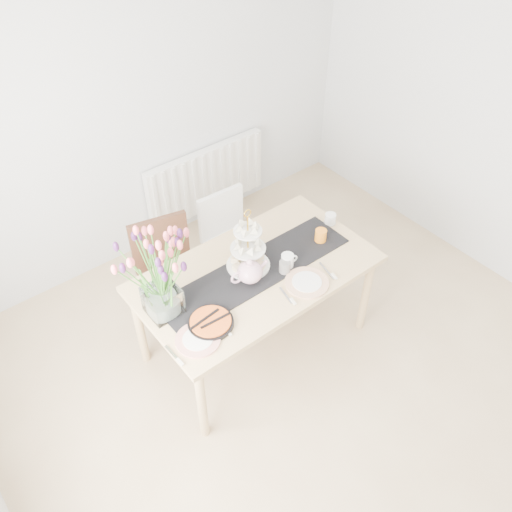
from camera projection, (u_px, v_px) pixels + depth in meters
room_shell at (356, 267)px, 2.83m from camera, size 4.50×4.50×4.50m
radiator at (207, 180)px, 4.89m from camera, size 1.20×0.08×0.60m
dining_table at (256, 279)px, 3.65m from camera, size 1.60×0.90×0.75m
chair_brown at (167, 266)px, 3.98m from camera, size 0.52×0.52×0.87m
chair_white at (229, 234)px, 4.31m from camera, size 0.42×0.42×0.81m
table_runner at (256, 271)px, 3.59m from camera, size 1.40×0.35×0.01m
tulip_vase at (157, 265)px, 3.07m from camera, size 0.71×0.71×0.61m
cake_stand at (248, 253)px, 3.54m from camera, size 0.29×0.29×0.43m
teapot at (250, 272)px, 3.47m from camera, size 0.29×0.25×0.17m
cream_jug at (330, 219)px, 3.94m from camera, size 0.11×0.11×0.08m
tart_tin at (211, 322)px, 3.25m from camera, size 0.28×0.28×0.03m
mug_grey at (285, 267)px, 3.56m from camera, size 0.09×0.09×0.09m
mug_white at (287, 261)px, 3.59m from camera, size 0.10×0.10×0.10m
mug_orange at (321, 236)px, 3.79m from camera, size 0.11×0.11×0.10m
plate_left at (198, 340)px, 3.16m from camera, size 0.28×0.28×0.01m
plate_right at (307, 283)px, 3.51m from camera, size 0.34×0.34×0.01m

